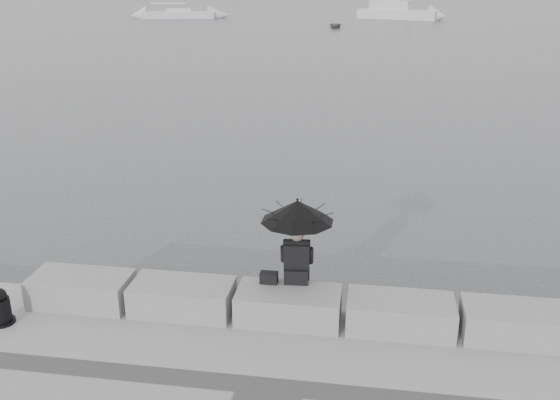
% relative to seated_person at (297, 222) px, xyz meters
% --- Properties ---
extents(ground, '(360.00, 360.00, 0.00)m').
position_rel_seated_person_xyz_m(ground, '(-0.07, 0.08, -2.00)').
color(ground, '#3E4143').
rests_on(ground, ground).
extents(stone_block_far_left, '(1.60, 0.80, 0.50)m').
position_rel_seated_person_xyz_m(stone_block_far_left, '(-3.47, -0.37, -1.25)').
color(stone_block_far_left, gray).
rests_on(stone_block_far_left, promenade).
extents(stone_block_left, '(1.60, 0.80, 0.50)m').
position_rel_seated_person_xyz_m(stone_block_left, '(-1.77, -0.37, -1.25)').
color(stone_block_left, gray).
rests_on(stone_block_left, promenade).
extents(stone_block_centre, '(1.60, 0.80, 0.50)m').
position_rel_seated_person_xyz_m(stone_block_centre, '(-0.07, -0.37, -1.25)').
color(stone_block_centre, gray).
rests_on(stone_block_centre, promenade).
extents(stone_block_right, '(1.60, 0.80, 0.50)m').
position_rel_seated_person_xyz_m(stone_block_right, '(1.63, -0.37, -1.25)').
color(stone_block_right, gray).
rests_on(stone_block_right, promenade).
extents(stone_block_far_right, '(1.60, 0.80, 0.50)m').
position_rel_seated_person_xyz_m(stone_block_far_right, '(3.33, -0.37, -1.25)').
color(stone_block_far_right, gray).
rests_on(stone_block_far_right, promenade).
extents(seated_person, '(1.14, 1.14, 1.39)m').
position_rel_seated_person_xyz_m(seated_person, '(0.00, 0.00, 0.00)').
color(seated_person, black).
rests_on(seated_person, stone_block_centre).
extents(bag, '(0.28, 0.16, 0.18)m').
position_rel_seated_person_xyz_m(bag, '(-0.42, -0.14, -0.91)').
color(bag, black).
rests_on(bag, stone_block_centre).
extents(mooring_bollard, '(0.38, 0.38, 0.60)m').
position_rel_seated_person_xyz_m(mooring_bollard, '(-4.42, -1.15, -1.25)').
color(mooring_bollard, black).
rests_on(mooring_bollard, promenade).
extents(sailboat_left, '(9.16, 4.19, 12.90)m').
position_rel_seated_person_xyz_m(sailboat_left, '(-23.85, 69.60, -1.49)').
color(sailboat_left, silver).
rests_on(sailboat_left, ground).
extents(motor_cruiser, '(10.20, 5.84, 4.50)m').
position_rel_seated_person_xyz_m(motor_cruiser, '(3.25, 72.31, -1.10)').
color(motor_cruiser, silver).
rests_on(motor_cruiser, ground).
extents(dinghy, '(2.78, 1.20, 0.47)m').
position_rel_seated_person_xyz_m(dinghy, '(-3.52, 58.69, -1.76)').
color(dinghy, slate).
rests_on(dinghy, ground).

